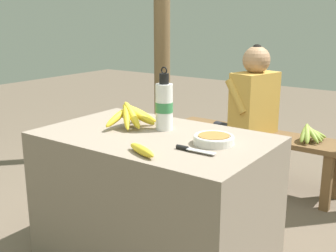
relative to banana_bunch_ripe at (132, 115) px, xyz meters
The scene contains 10 objects.
market_counter 0.46m from the banana_bunch_ripe, 14.49° to the right, with size 1.13×0.71×0.70m.
banana_bunch_ripe is the anchor object (origin of this frame).
serving_bowl 0.50m from the banana_bunch_ripe, ahead, with size 0.19×0.19×0.04m.
water_bottle 0.19m from the banana_bunch_ripe, 19.29° to the left, with size 0.09×0.09×0.32m.
loose_banana_front 0.46m from the banana_bunch_ripe, 44.56° to the right, with size 0.19×0.11×0.04m.
knife 0.50m from the banana_bunch_ripe, 19.81° to the right, with size 0.19×0.03×0.02m.
wooden_bench 1.31m from the banana_bunch_ripe, 82.06° to the left, with size 1.33×0.32×0.42m.
seated_vendor 1.22m from the banana_bunch_ripe, 84.83° to the left, with size 0.46×0.43×1.07m.
banana_bunch_green 1.38m from the banana_bunch_ripe, 65.17° to the left, with size 0.16×0.28×0.13m.
support_post_near 1.79m from the banana_bunch_ripe, 120.91° to the left, with size 0.15×0.15×2.61m.
Camera 1 is at (1.21, -1.58, 1.27)m, focal length 45.00 mm.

